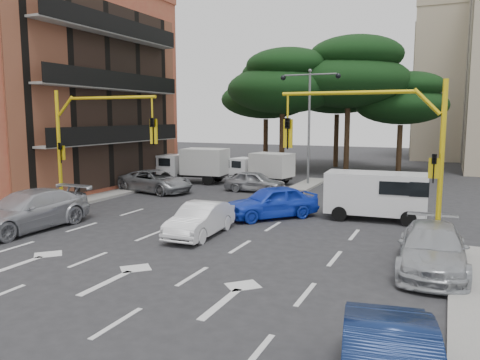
% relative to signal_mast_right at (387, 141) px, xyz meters
% --- Properties ---
extents(ground, '(120.00, 120.00, 0.00)m').
position_rel_signal_mast_right_xyz_m(ground, '(-6.80, -1.99, -3.88)').
color(ground, '#28282B').
rests_on(ground, ground).
extents(median_strip, '(1.40, 6.00, 0.15)m').
position_rel_signal_mast_right_xyz_m(median_strip, '(-6.80, 14.01, -3.81)').
color(median_strip, gray).
rests_on(median_strip, ground).
extents(apartment_orange, '(15.19, 16.15, 13.70)m').
position_rel_signal_mast_right_xyz_m(apartment_orange, '(-24.76, 6.01, 2.97)').
color(apartment_orange, '#B64C39').
rests_on(apartment_orange, ground).
extents(pine_left_near, '(9.15, 9.15, 10.23)m').
position_rel_signal_mast_right_xyz_m(pine_left_near, '(-10.75, 19.96, 3.72)').
color(pine_left_near, '#382616').
rests_on(pine_left_near, ground).
extents(pine_center, '(9.98, 9.98, 11.16)m').
position_rel_signal_mast_right_xyz_m(pine_center, '(-5.75, 21.96, 4.41)').
color(pine_center, '#382616').
rests_on(pine_center, ground).
extents(pine_left_far, '(8.32, 8.32, 9.30)m').
position_rel_signal_mast_right_xyz_m(pine_left_far, '(-13.75, 23.96, 3.03)').
color(pine_left_far, '#382616').
rests_on(pine_left_far, ground).
extents(pine_right, '(7.49, 7.49, 8.37)m').
position_rel_signal_mast_right_xyz_m(pine_right, '(-1.75, 23.96, 2.33)').
color(pine_right, '#382616').
rests_on(pine_right, ground).
extents(pine_back, '(9.15, 9.15, 10.23)m').
position_rel_signal_mast_right_xyz_m(pine_back, '(-7.75, 26.96, 3.72)').
color(pine_back, '#382616').
rests_on(pine_back, ground).
extents(signal_mast_right, '(5.79, 0.37, 6.00)m').
position_rel_signal_mast_right_xyz_m(signal_mast_right, '(0.00, 0.00, 0.00)').
color(signal_mast_right, yellow).
rests_on(signal_mast_right, ground).
extents(signal_mast_left, '(5.79, 0.37, 6.00)m').
position_rel_signal_mast_right_xyz_m(signal_mast_left, '(-13.61, 0.00, 0.00)').
color(signal_mast_left, yellow).
rests_on(signal_mast_left, ground).
extents(street_lamp_center, '(4.16, 0.36, 7.77)m').
position_rel_signal_mast_right_xyz_m(street_lamp_center, '(-6.80, 14.01, 1.54)').
color(street_lamp_center, slate).
rests_on(street_lamp_center, median_strip).
extents(car_white_hatch, '(1.58, 4.07, 1.32)m').
position_rel_signal_mast_right_xyz_m(car_white_hatch, '(-6.93, -1.16, -3.22)').
color(car_white_hatch, white).
rests_on(car_white_hatch, ground).
extents(car_blue_compact, '(4.32, 4.54, 1.53)m').
position_rel_signal_mast_right_xyz_m(car_blue_compact, '(-5.48, 3.15, -3.12)').
color(car_blue_compact, blue).
rests_on(car_blue_compact, ground).
extents(car_silver_wagon, '(2.51, 5.75, 1.64)m').
position_rel_signal_mast_right_xyz_m(car_silver_wagon, '(-14.06, -3.26, -3.06)').
color(car_silver_wagon, '#AFB1B7').
rests_on(car_silver_wagon, ground).
extents(car_silver_cross_a, '(5.38, 3.18, 1.40)m').
position_rel_signal_mast_right_xyz_m(car_silver_cross_a, '(-14.80, 7.24, -3.18)').
color(car_silver_cross_a, gray).
rests_on(car_silver_cross_a, ground).
extents(car_silver_cross_b, '(3.91, 1.59, 1.33)m').
position_rel_signal_mast_right_xyz_m(car_silver_cross_b, '(-9.12, 9.98, -3.22)').
color(car_silver_cross_b, '#9B9EA3').
rests_on(car_silver_cross_b, ground).
extents(car_silver_parked, '(2.20, 4.98, 1.42)m').
position_rel_signal_mast_right_xyz_m(car_silver_parked, '(1.71, -2.00, -3.17)').
color(car_silver_parked, '#ABAEB3').
rests_on(car_silver_parked, ground).
extents(van_white, '(4.59, 2.31, 2.24)m').
position_rel_signal_mast_right_xyz_m(van_white, '(-0.98, 4.80, -2.77)').
color(van_white, white).
rests_on(van_white, ground).
extents(box_truck_a, '(5.24, 2.61, 2.49)m').
position_rel_signal_mast_right_xyz_m(box_truck_a, '(-14.76, 12.01, -2.64)').
color(box_truck_a, silver).
rests_on(box_truck_a, ground).
extents(box_truck_b, '(4.78, 2.68, 2.22)m').
position_rel_signal_mast_right_xyz_m(box_truck_b, '(-10.04, 13.51, -2.77)').
color(box_truck_b, silver).
rests_on(box_truck_b, ground).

